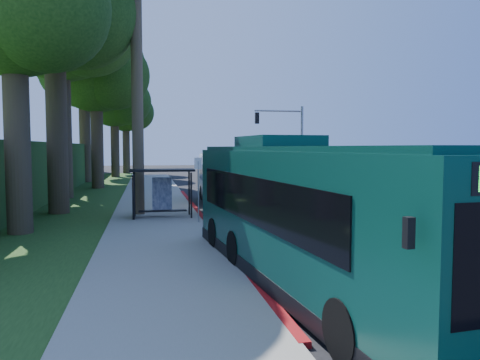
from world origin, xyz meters
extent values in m
plane|color=black|center=(0.00, 0.00, 0.00)|extent=(140.00, 140.00, 0.00)
cube|color=gray|center=(-7.30, 0.00, 0.06)|extent=(4.50, 70.00, 0.12)
cube|color=#9D1114|center=(-5.00, -4.00, 0.07)|extent=(0.25, 30.00, 0.13)
cube|color=#234719|center=(-13.00, 5.00, 0.03)|extent=(8.00, 70.00, 0.06)
cube|color=black|center=(-7.00, -3.00, 2.50)|extent=(3.20, 1.50, 0.10)
cube|color=black|center=(-8.45, -3.00, 1.20)|extent=(0.06, 1.30, 2.20)
cube|color=navy|center=(-7.00, -2.30, 1.25)|extent=(1.00, 0.12, 1.70)
cube|color=black|center=(-7.00, -3.10, 0.45)|extent=(2.40, 0.40, 0.06)
cube|color=black|center=(-8.40, -2.40, 1.20)|extent=(0.08, 0.08, 2.40)
cube|color=black|center=(-5.60, -2.40, 1.20)|extent=(0.08, 0.08, 2.40)
cube|color=black|center=(-8.40, -3.60, 1.20)|extent=(0.08, 0.08, 2.40)
cube|color=black|center=(-5.60, -3.60, 1.20)|extent=(0.08, 0.08, 2.40)
cylinder|color=gray|center=(-5.40, -5.00, 1.50)|extent=(0.06, 0.06, 3.00)
cube|color=white|center=(-5.40, -5.00, 2.90)|extent=(0.35, 0.04, 0.55)
cylinder|color=gray|center=(4.80, 10.00, 3.50)|extent=(0.20, 0.20, 7.00)
cylinder|color=gray|center=(2.80, 10.00, 6.60)|extent=(4.00, 0.14, 0.14)
cube|color=black|center=(1.00, 10.00, 6.00)|extent=(0.30, 0.30, 0.90)
cube|color=black|center=(4.55, 10.00, 2.60)|extent=(0.25, 0.25, 0.35)
cylinder|color=#4C3F2D|center=(-8.20, -1.50, 6.50)|extent=(0.60, 0.60, 13.00)
cylinder|color=#382B1E|center=(-12.50, 0.00, 5.25)|extent=(1.10, 1.10, 10.50)
sphere|color=#13350E|center=(-10.90, -1.20, 10.50)|extent=(5.60, 5.60, 5.60)
sphere|color=#13350E|center=(-13.90, 1.40, 10.80)|extent=(5.20, 5.20, 5.20)
cylinder|color=#382B1E|center=(-13.50, 8.00, 5.95)|extent=(1.18, 1.18, 11.90)
sphere|color=#13350E|center=(-13.50, 8.00, 13.26)|extent=(10.00, 10.00, 10.00)
sphere|color=#13350E|center=(-11.50, 6.50, 11.90)|extent=(7.00, 7.00, 7.00)
sphere|color=#13350E|center=(-15.25, 9.75, 12.24)|extent=(6.50, 6.50, 6.50)
cylinder|color=#382B1E|center=(-12.00, 16.00, 4.90)|extent=(1.06, 1.06, 9.80)
sphere|color=#13350E|center=(-12.00, 16.00, 10.92)|extent=(8.40, 8.40, 8.40)
sphere|color=#13350E|center=(-10.32, 14.74, 9.80)|extent=(5.88, 5.88, 5.88)
sphere|color=#13350E|center=(-13.47, 17.47, 10.08)|extent=(5.46, 5.46, 5.46)
cylinder|color=#382B1E|center=(-14.00, 24.00, 5.60)|extent=(1.14, 1.14, 11.20)
sphere|color=#13350E|center=(-14.00, 24.00, 12.48)|extent=(9.60, 9.60, 9.60)
sphere|color=#13350E|center=(-12.08, 22.56, 11.20)|extent=(6.72, 6.72, 6.72)
sphere|color=#13350E|center=(-15.68, 25.68, 11.52)|extent=(6.24, 6.24, 6.24)
cylinder|color=#382B1E|center=(-11.50, 32.00, 4.55)|extent=(1.02, 1.02, 9.10)
sphere|color=#13350E|center=(-11.50, 32.00, 10.14)|extent=(8.00, 8.00, 8.00)
sphere|color=#13350E|center=(-9.90, 30.80, 9.10)|extent=(5.60, 5.60, 5.60)
sphere|color=#13350E|center=(-12.90, 33.40, 9.36)|extent=(5.20, 5.20, 5.20)
cylinder|color=#382B1E|center=(-10.50, 40.00, 4.20)|extent=(0.98, 0.98, 8.40)
sphere|color=#13350E|center=(-10.50, 40.00, 9.36)|extent=(7.00, 7.00, 7.00)
sphere|color=#13350E|center=(-9.10, 38.95, 8.40)|extent=(4.90, 4.90, 4.90)
sphere|color=#13350E|center=(-11.72, 41.23, 8.64)|extent=(4.55, 4.55, 4.55)
cylinder|color=#382B1E|center=(-13.00, -6.00, 4.55)|extent=(1.02, 1.02, 9.10)
sphere|color=#13350E|center=(-11.56, -7.08, 9.10)|extent=(5.04, 5.04, 5.04)
cube|color=white|center=(-3.00, 1.08, 1.75)|extent=(2.96, 11.89, 2.80)
cube|color=black|center=(-3.00, 1.08, 0.30)|extent=(2.99, 11.95, 0.34)
cube|color=black|center=(-2.98, 1.57, 2.02)|extent=(2.92, 9.30, 1.08)
cube|color=black|center=(-3.22, -4.77, 1.97)|extent=(2.21, 0.20, 1.38)
cube|color=black|center=(-2.77, 6.92, 2.07)|extent=(2.01, 0.20, 0.98)
cube|color=#19E533|center=(-3.22, -4.78, 2.90)|extent=(1.63, 0.16, 0.28)
cube|color=white|center=(-3.00, 1.08, 3.20)|extent=(2.74, 11.29, 0.12)
cube|color=white|center=(-2.92, 3.04, 3.36)|extent=(1.85, 2.52, 0.34)
cylinder|color=black|center=(-4.28, -2.65, 0.49)|extent=(0.33, 0.99, 0.98)
cylinder|color=black|center=(-2.01, -2.74, 0.49)|extent=(0.33, 0.99, 0.98)
cylinder|color=black|center=(-3.96, 5.60, 0.49)|extent=(0.33, 0.99, 0.98)
cylinder|color=black|center=(-1.69, 5.51, 0.49)|extent=(0.33, 0.99, 0.98)
cube|color=#09362E|center=(-3.62, -15.25, 1.97)|extent=(4.04, 13.54, 3.17)
cube|color=black|center=(-3.62, -15.25, 0.33)|extent=(4.08, 13.60, 0.39)
cube|color=black|center=(-3.67, -14.70, 2.28)|extent=(3.84, 10.62, 1.22)
cube|color=black|center=(-4.22, -8.67, 2.33)|extent=(2.27, 0.34, 1.11)
cube|color=#09362E|center=(-3.62, -15.25, 3.61)|extent=(3.76, 12.85, 0.13)
cube|color=#09362E|center=(-3.82, -13.04, 3.80)|extent=(2.23, 2.95, 0.39)
cylinder|color=black|center=(-4.50, -19.62, 0.56)|extent=(0.43, 1.14, 1.11)
cylinder|color=black|center=(-1.95, -19.38, 0.56)|extent=(0.43, 1.14, 1.11)
cylinder|color=black|center=(-5.36, -10.33, 0.56)|extent=(0.43, 1.14, 1.11)
cylinder|color=black|center=(-2.80, -10.09, 0.56)|extent=(0.43, 1.14, 1.11)
imported|color=silver|center=(1.76, 8.94, 0.74)|extent=(3.03, 5.55, 1.47)
camera|label=1|loc=(-7.77, -26.83, 3.65)|focal=35.00mm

